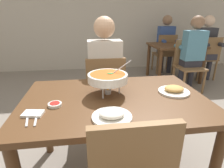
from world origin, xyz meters
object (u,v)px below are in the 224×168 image
Objects in this scene: chair_diner_main at (105,90)px; appetizer_plate at (174,90)px; dining_table_main at (115,110)px; chair_bg_left at (188,62)px; rice_plate at (112,115)px; patron_bg_left at (192,49)px; sauce_dish at (55,104)px; dining_table_far at (175,51)px; chair_bg_right at (207,56)px; diner_main at (105,69)px; patron_bg_right at (206,44)px; curry_bowl at (108,78)px; chair_bg_middle at (165,52)px; patron_bg_middle at (166,41)px.

appetizer_plate is at bearing -56.02° from chair_diner_main.
dining_table_main is 2.43m from chair_bg_left.
chair_diner_main is at bearing 90.00° from dining_table_main.
rice_plate is 2.70m from chair_bg_left.
sauce_dish is at bearing -138.00° from patron_bg_left.
dining_table_far is 1.11× the size of chair_bg_right.
chair_diner_main is 2.29m from dining_table_far.
diner_main is 1.00× the size of patron_bg_right.
chair_bg_right is (2.33, 2.18, -0.37)m from curry_bowl.
chair_diner_main is 1.00× the size of chair_bg_middle.
chair_bg_left and chair_bg_right have the same top height.
appetizer_plate is at bearing -129.11° from chair_bg_right.
chair_diner_main is (-0.00, 0.73, -0.13)m from dining_table_main.
chair_bg_left is at bearing 57.37° from appetizer_plate.
patron_bg_middle reaches higher than chair_bg_right.
chair_bg_middle and chair_bg_right have the same top height.
chair_bg_left reaches higher than sauce_dish.
patron_bg_left reaches higher than appetizer_plate.
curry_bowl is at bearing -121.11° from chair_bg_middle.
rice_plate reaches higher than dining_table_far.
patron_bg_left is (1.18, 1.76, -0.02)m from appetizer_plate.
patron_bg_middle is (1.18, 2.88, -0.02)m from appetizer_plate.
appetizer_plate is 2.67× the size of sauce_dish.
dining_table_far is 0.49m from chair_bg_middle.
dining_table_main is 1.50× the size of chair_bg_left.
dining_table_far is at bearing 53.74° from curry_bowl.
patron_bg_middle reaches higher than dining_table_far.
appetizer_plate is 0.18× the size of patron_bg_right.
patron_bg_middle is (1.65, 2.15, 0.00)m from diner_main.
diner_main is 3.94× the size of curry_bowl.
patron_bg_left is 1.12m from patron_bg_middle.
sauce_dish is at bearing -124.74° from patron_bg_middle.
chair_bg_left is 0.86m from patron_bg_right.
appetizer_plate is 2.89m from chair_bg_right.
chair_bg_left is 0.69× the size of patron_bg_right.
chair_bg_left is 0.81m from chair_bg_right.
appetizer_plate is 0.27× the size of chair_bg_left.
chair_bg_right is (0.67, 0.45, 0.00)m from chair_bg_left.
curry_bowl reaches higher than chair_bg_left.
rice_plate is 0.18× the size of patron_bg_left.
diner_main is 1.94m from patron_bg_left.
sauce_dish is (-0.36, 0.21, -0.01)m from rice_plate.
rice_plate is 0.27× the size of chair_bg_right.
appetizer_plate is 0.24× the size of dining_table_far.
patron_bg_middle is (1.65, 2.18, 0.24)m from chair_diner_main.
curry_bowl is at bearing 119.07° from dining_table_main.
sauce_dish is at bearing -137.11° from chair_bg_left.
sauce_dish is (-0.89, -0.11, -0.01)m from appetizer_plate.
rice_plate is at bearing -93.43° from chair_diner_main.
patron_bg_left is (0.04, -0.03, 0.24)m from chair_bg_left.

